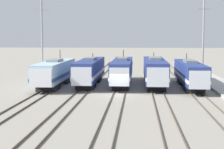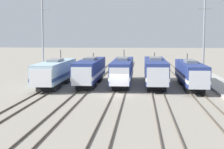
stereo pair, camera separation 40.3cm
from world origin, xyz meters
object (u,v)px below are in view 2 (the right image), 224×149
(catenary_tower_left, at_px, (43,40))
(catenary_tower_right, at_px, (204,40))
(locomotive_center_right, at_px, (155,71))
(locomotive_far_right, at_px, (191,74))
(locomotive_center, at_px, (123,71))
(locomotive_center_left, at_px, (90,71))
(locomotive_far_left, at_px, (55,72))

(catenary_tower_left, relative_size, catenary_tower_right, 1.00)
(locomotive_center_right, distance_m, locomotive_far_right, 5.35)
(locomotive_center, bearing_deg, locomotive_far_right, -15.80)
(locomotive_center_right, relative_size, catenary_tower_right, 1.41)
(locomotive_center, xyz_separation_m, catenary_tower_right, (12.14, 2.04, 4.60))
(locomotive_center_left, relative_size, locomotive_center_right, 0.94)
(catenary_tower_left, bearing_deg, catenary_tower_right, 0.00)
(locomotive_center_right, bearing_deg, locomotive_far_right, -25.47)
(catenary_tower_left, xyz_separation_m, catenary_tower_right, (24.67, 0.00, 0.00))
(locomotive_center_left, height_order, catenary_tower_right, catenary_tower_right)
(locomotive_far_left, relative_size, locomotive_center, 0.90)
(locomotive_center_left, xyz_separation_m, locomotive_far_right, (14.48, -2.22, -0.09))
(catenary_tower_right, bearing_deg, locomotive_far_left, -168.05)
(catenary_tower_right, bearing_deg, locomotive_far_right, -117.52)
(catenary_tower_right, bearing_deg, locomotive_center_left, -171.43)
(locomotive_center_right, distance_m, catenary_tower_right, 8.96)
(locomotive_far_left, height_order, locomotive_center, locomotive_far_left)
(locomotive_center_left, xyz_separation_m, locomotive_center, (4.83, 0.52, -0.02))
(catenary_tower_left, bearing_deg, locomotive_center_left, -18.35)
(locomotive_center_left, xyz_separation_m, catenary_tower_left, (-7.71, 2.56, 4.59))
(locomotive_center, relative_size, locomotive_center_right, 1.01)
(locomotive_center, relative_size, catenary_tower_left, 1.43)
(locomotive_center_right, xyz_separation_m, locomotive_far_right, (4.83, -2.30, -0.12))
(catenary_tower_right, bearing_deg, catenary_tower_left, 180.00)
(locomotive_far_right, height_order, catenary_tower_left, catenary_tower_left)
(locomotive_center_left, distance_m, locomotive_center_right, 9.65)
(locomotive_far_right, bearing_deg, locomotive_far_left, 179.53)
(locomotive_far_left, xyz_separation_m, locomotive_center_right, (14.48, 2.14, 0.10))
(catenary_tower_left, distance_m, catenary_tower_right, 24.67)
(locomotive_far_left, bearing_deg, locomotive_center_right, 8.40)
(locomotive_far_left, xyz_separation_m, locomotive_far_right, (19.30, -0.16, -0.02))
(locomotive_center, bearing_deg, locomotive_far_left, -165.08)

